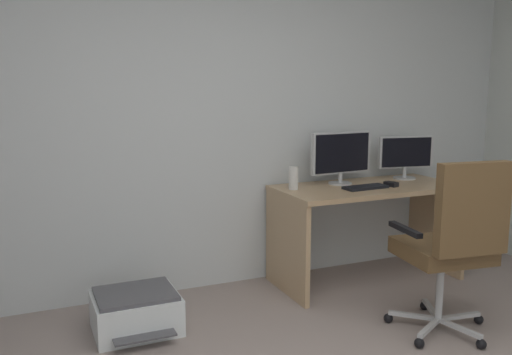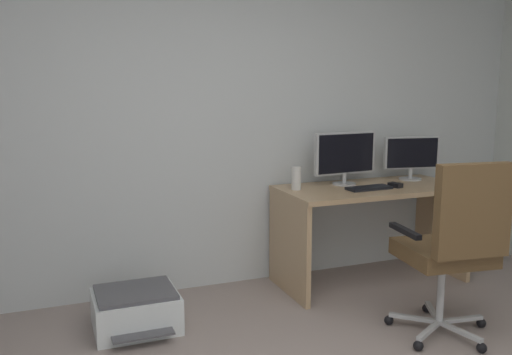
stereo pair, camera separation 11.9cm
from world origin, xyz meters
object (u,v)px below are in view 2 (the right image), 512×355
(monitor_main, at_px, (345,155))
(office_chair, at_px, (454,242))
(computer_mouse, at_px, (395,185))
(printer, at_px, (136,310))
(monitor_secondary, at_px, (411,155))
(desk, at_px, (371,212))
(desktop_speaker, at_px, (296,178))
(keyboard, at_px, (369,188))

(monitor_main, distance_m, office_chair, 1.22)
(computer_mouse, relative_size, office_chair, 0.09)
(computer_mouse, distance_m, office_chair, 0.97)
(monitor_main, height_order, printer, monitor_main)
(printer, bearing_deg, monitor_main, 10.97)
(monitor_main, height_order, monitor_secondary, monitor_main)
(desk, bearing_deg, monitor_main, 139.07)
(desk, bearing_deg, printer, -174.23)
(monitor_secondary, xyz_separation_m, desktop_speaker, (-1.05, -0.05, -0.12))
(desk, distance_m, office_chair, 1.03)
(computer_mouse, bearing_deg, monitor_secondary, 20.79)
(monitor_secondary, bearing_deg, computer_mouse, -143.29)
(desk, relative_size, desktop_speaker, 8.31)
(desktop_speaker, bearing_deg, computer_mouse, -14.35)
(keyboard, relative_size, office_chair, 0.31)
(office_chair, height_order, printer, office_chair)
(desk, height_order, desktop_speaker, desktop_speaker)
(monitor_main, relative_size, monitor_secondary, 1.15)
(computer_mouse, xyz_separation_m, desktop_speaker, (-0.73, 0.19, 0.07))
(computer_mouse, distance_m, desktop_speaker, 0.76)
(monitor_secondary, relative_size, desktop_speaker, 2.72)
(monitor_secondary, distance_m, office_chair, 1.34)
(office_chair, bearing_deg, monitor_main, 92.04)
(monitor_main, distance_m, computer_mouse, 0.44)
(desktop_speaker, xyz_separation_m, printer, (-1.23, -0.27, -0.71))
(monitor_main, xyz_separation_m, computer_mouse, (0.30, -0.23, -0.21))
(desk, distance_m, keyboard, 0.25)
(monitor_main, height_order, office_chair, monitor_main)
(desk, xyz_separation_m, computer_mouse, (0.14, -0.10, 0.22))
(printer, bearing_deg, desk, 5.77)
(desktop_speaker, distance_m, office_chair, 1.23)
(monitor_main, xyz_separation_m, keyboard, (0.07, -0.23, -0.22))
(monitor_secondary, xyz_separation_m, office_chair, (-0.57, -1.16, -0.34))
(desk, height_order, monitor_secondary, monitor_secondary)
(desktop_speaker, xyz_separation_m, office_chair, (0.47, -1.11, -0.22))
(desk, bearing_deg, desktop_speaker, 171.32)
(desktop_speaker, bearing_deg, monitor_secondary, 2.60)
(monitor_secondary, relative_size, office_chair, 0.43)
(desk, relative_size, printer, 2.75)
(monitor_main, xyz_separation_m, desktop_speaker, (-0.43, -0.05, -0.14))
(monitor_secondary, xyz_separation_m, keyboard, (-0.54, -0.23, -0.19))
(monitor_main, bearing_deg, keyboard, -73.08)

